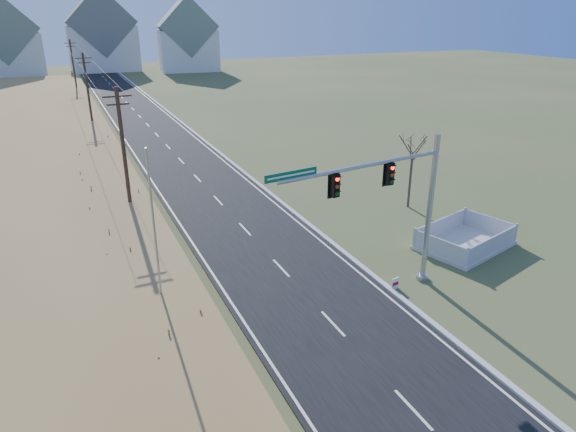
{
  "coord_description": "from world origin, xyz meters",
  "views": [
    {
      "loc": [
        -10.11,
        -19.44,
        13.52
      ],
      "look_at": [
        0.15,
        3.4,
        3.4
      ],
      "focal_mm": 32.0,
      "sensor_mm": 36.0,
      "label": 1
    }
  ],
  "objects_px": {
    "fence_enclosure": "(464,242)",
    "flagpole": "(157,255)",
    "open_sign": "(395,283)",
    "traffic_signal_mast": "(403,202)",
    "bare_tree": "(413,145)"
  },
  "relations": [
    {
      "from": "open_sign",
      "to": "bare_tree",
      "type": "xyz_separation_m",
      "value": [
        7.92,
        9.61,
        4.3
      ]
    },
    {
      "from": "bare_tree",
      "to": "fence_enclosure",
      "type": "bearing_deg",
      "value": -98.09
    },
    {
      "from": "traffic_signal_mast",
      "to": "fence_enclosure",
      "type": "relative_size",
      "value": 1.53
    },
    {
      "from": "open_sign",
      "to": "traffic_signal_mast",
      "type": "bearing_deg",
      "value": 21.71
    },
    {
      "from": "fence_enclosure",
      "to": "flagpole",
      "type": "distance_m",
      "value": 18.67
    },
    {
      "from": "traffic_signal_mast",
      "to": "open_sign",
      "type": "relative_size",
      "value": 15.79
    },
    {
      "from": "fence_enclosure",
      "to": "flagpole",
      "type": "bearing_deg",
      "value": 164.88
    },
    {
      "from": "traffic_signal_mast",
      "to": "bare_tree",
      "type": "xyz_separation_m",
      "value": [
        7.82,
        9.55,
        -0.18
      ]
    },
    {
      "from": "bare_tree",
      "to": "flagpole",
      "type": "bearing_deg",
      "value": -159.43
    },
    {
      "from": "open_sign",
      "to": "bare_tree",
      "type": "bearing_deg",
      "value": 41.32
    },
    {
      "from": "traffic_signal_mast",
      "to": "flagpole",
      "type": "height_order",
      "value": "flagpole"
    },
    {
      "from": "fence_enclosure",
      "to": "open_sign",
      "type": "relative_size",
      "value": 10.35
    },
    {
      "from": "fence_enclosure",
      "to": "bare_tree",
      "type": "distance_m",
      "value": 8.34
    },
    {
      "from": "open_sign",
      "to": "flagpole",
      "type": "xyz_separation_m",
      "value": [
        -11.5,
        2.32,
        2.94
      ]
    },
    {
      "from": "traffic_signal_mast",
      "to": "flagpole",
      "type": "distance_m",
      "value": 11.92
    }
  ]
}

